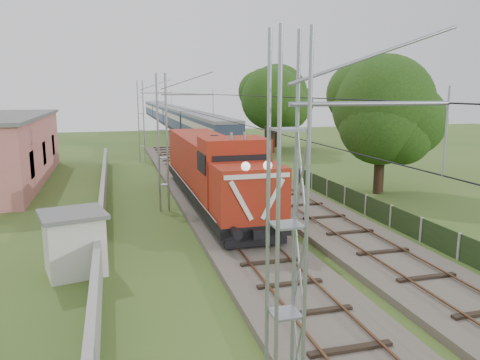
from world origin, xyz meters
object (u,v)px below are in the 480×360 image
object	(u,v)px
signal_post	(267,153)
relay_hut	(74,242)
locomotive	(213,169)
coach_rake	(171,115)

from	to	relation	value
signal_post	relay_hut	xyz separation A→B (m)	(-10.14, -6.80, -2.25)
relay_hut	signal_post	bearing A→B (deg)	33.83
signal_post	relay_hut	size ratio (longest dim) A/B	1.78
locomotive	relay_hut	size ratio (longest dim) A/B	6.42
coach_rake	signal_post	bearing A→B (deg)	-92.04
coach_rake	signal_post	world-z (taller)	signal_post
signal_post	locomotive	bearing A→B (deg)	142.23
locomotive	signal_post	size ratio (longest dim) A/B	3.61
locomotive	signal_post	world-z (taller)	signal_post
locomotive	coach_rake	xyz separation A→B (m)	(5.00, 61.35, 0.17)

